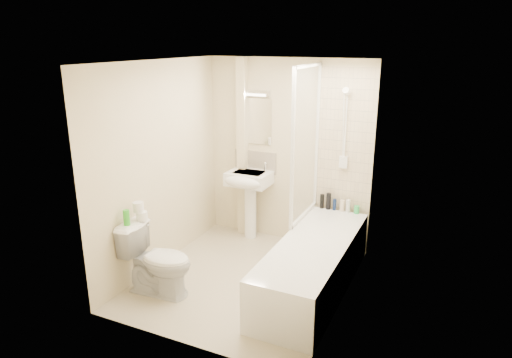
% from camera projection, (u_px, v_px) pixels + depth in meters
% --- Properties ---
extents(floor, '(2.50, 2.50, 0.00)m').
position_uv_depth(floor, '(246.00, 279.00, 5.17)').
color(floor, beige).
rests_on(floor, ground).
extents(wall_back, '(2.20, 0.02, 2.40)m').
position_uv_depth(wall_back, '(287.00, 153.00, 5.90)').
color(wall_back, beige).
rests_on(wall_back, ground).
extents(wall_left, '(0.02, 2.50, 2.40)m').
position_uv_depth(wall_left, '(159.00, 167.00, 5.26)').
color(wall_left, beige).
rests_on(wall_left, ground).
extents(wall_right, '(0.02, 2.50, 2.40)m').
position_uv_depth(wall_right, '(347.00, 193.00, 4.38)').
color(wall_right, beige).
rests_on(wall_right, ground).
extents(ceiling, '(2.20, 2.50, 0.02)m').
position_uv_depth(ceiling, '(244.00, 61.00, 4.47)').
color(ceiling, white).
rests_on(ceiling, wall_back).
extents(tile_back, '(0.70, 0.01, 1.75)m').
position_uv_depth(tile_back, '(345.00, 141.00, 5.52)').
color(tile_back, beige).
rests_on(tile_back, wall_back).
extents(tile_right, '(0.01, 2.10, 1.75)m').
position_uv_depth(tile_right, '(351.00, 167.00, 4.42)').
color(tile_right, beige).
rests_on(tile_right, wall_right).
extents(pipe_boxing, '(0.12, 0.12, 2.40)m').
position_uv_depth(pipe_boxing, '(243.00, 149.00, 6.10)').
color(pipe_boxing, beige).
rests_on(pipe_boxing, ground).
extents(splashback, '(0.60, 0.02, 0.30)m').
position_uv_depth(splashback, '(255.00, 162.00, 6.13)').
color(splashback, beige).
rests_on(splashback, wall_back).
extents(mirror, '(0.46, 0.01, 0.60)m').
position_uv_depth(mirror, '(255.00, 121.00, 5.96)').
color(mirror, white).
rests_on(mirror, wall_back).
extents(strip_light, '(0.42, 0.07, 0.07)m').
position_uv_depth(strip_light, '(255.00, 93.00, 5.83)').
color(strip_light, silver).
rests_on(strip_light, wall_back).
extents(bathtub, '(0.70, 2.10, 0.55)m').
position_uv_depth(bathtub, '(313.00, 265.00, 4.89)').
color(bathtub, white).
rests_on(bathtub, ground).
extents(shower_screen, '(0.04, 0.92, 1.80)m').
position_uv_depth(shower_screen, '(306.00, 144.00, 5.28)').
color(shower_screen, white).
rests_on(shower_screen, bathtub).
extents(shower_fixture, '(0.10, 0.16, 0.99)m').
position_uv_depth(shower_fixture, '(345.00, 132.00, 5.45)').
color(shower_fixture, white).
rests_on(shower_fixture, wall_back).
extents(pedestal_sink, '(0.55, 0.50, 1.07)m').
position_uv_depth(pedestal_sink, '(248.00, 186.00, 6.01)').
color(pedestal_sink, white).
rests_on(pedestal_sink, ground).
extents(bottle_black_a, '(0.05, 0.05, 0.18)m').
position_uv_depth(bottle_black_a, '(322.00, 201.00, 5.78)').
color(bottle_black_a, black).
rests_on(bottle_black_a, bathtub).
extents(bottle_black_b, '(0.06, 0.06, 0.21)m').
position_uv_depth(bottle_black_b, '(328.00, 201.00, 5.74)').
color(bottle_black_b, black).
rests_on(bottle_black_b, bathtub).
extents(bottle_blue, '(0.04, 0.04, 0.14)m').
position_uv_depth(bottle_blue, '(335.00, 205.00, 5.72)').
color(bottle_blue, navy).
rests_on(bottle_blue, bathtub).
extents(bottle_cream, '(0.05, 0.05, 0.15)m').
position_uv_depth(bottle_cream, '(342.00, 206.00, 5.68)').
color(bottle_cream, '#F5DFBD').
rests_on(bottle_cream, bathtub).
extents(bottle_white_b, '(0.05, 0.05, 0.16)m').
position_uv_depth(bottle_white_b, '(348.00, 206.00, 5.65)').
color(bottle_white_b, silver).
rests_on(bottle_white_b, bathtub).
extents(bottle_green, '(0.06, 0.06, 0.10)m').
position_uv_depth(bottle_green, '(357.00, 210.00, 5.61)').
color(bottle_green, '#33C75C').
rests_on(bottle_green, bathtub).
extents(toilet, '(0.53, 0.81, 0.77)m').
position_uv_depth(toilet, '(158.00, 260.00, 4.80)').
color(toilet, white).
rests_on(toilet, ground).
extents(toilet_roll_lower, '(0.12, 0.12, 0.09)m').
position_uv_depth(toilet_roll_lower, '(142.00, 216.00, 4.84)').
color(toilet_roll_lower, white).
rests_on(toilet_roll_lower, toilet).
extents(toilet_roll_upper, '(0.11, 0.11, 0.11)m').
position_uv_depth(toilet_roll_upper, '(138.00, 207.00, 4.81)').
color(toilet_roll_upper, white).
rests_on(toilet_roll_upper, toilet_roll_lower).
extents(green_bottle, '(0.06, 0.06, 0.16)m').
position_uv_depth(green_bottle, '(127.00, 218.00, 4.70)').
color(green_bottle, green).
rests_on(green_bottle, toilet).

